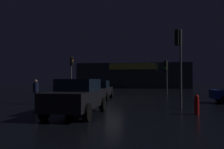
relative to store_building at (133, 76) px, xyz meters
The scene contains 9 objects.
ground_plane 25.42m from the store_building, 90.94° to the right, with size 120.00×120.00×0.00m, color black.
store_building is the anchor object (origin of this frame).
traffic_signal_main 20.75m from the store_building, 105.21° to the right, with size 0.42×0.42×4.12m.
traffic_signal_opposite 19.82m from the store_building, 75.82° to the right, with size 0.41×0.43×3.61m.
traffic_signal_cross_right 31.34m from the store_building, 81.29° to the right, with size 0.42×0.43×4.41m.
car_near 34.22m from the store_building, 90.19° to the right, with size 2.01×4.28×1.62m.
car_far 26.05m from the store_building, 92.18° to the right, with size 1.99×3.89×1.52m.
pedestrian 30.70m from the store_building, 97.83° to the right, with size 0.46×0.46×1.60m.
fire_hydrant 33.67m from the store_building, 81.04° to the right, with size 0.22×0.22×0.90m.
Camera 1 is at (3.54, -18.78, 1.61)m, focal length 36.38 mm.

